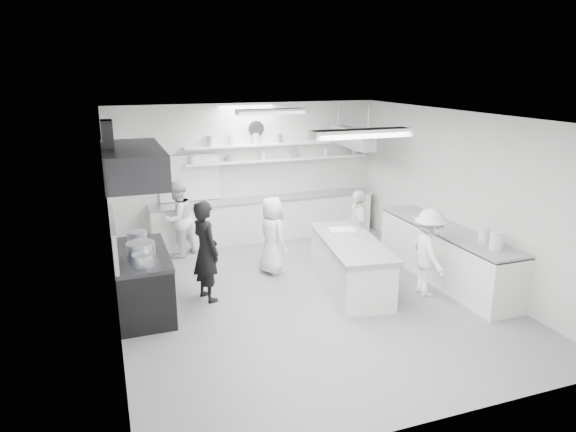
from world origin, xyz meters
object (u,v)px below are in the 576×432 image
object	(u,v)px
cook_stove	(206,251)
prep_island	(350,265)
cook_back	(178,219)
stove	(143,283)
back_counter	(265,219)
right_counter	(446,255)

from	to	relation	value
cook_stove	prep_island	bearing A→B (deg)	-117.23
cook_stove	cook_back	bearing A→B (deg)	-15.00
stove	prep_island	distance (m)	3.48
back_counter	cook_stove	bearing A→B (deg)	-124.20
back_counter	prep_island	xyz separation A→B (m)	(0.57, -3.14, -0.05)
back_counter	prep_island	bearing A→B (deg)	-79.78
back_counter	cook_back	size ratio (longest dim) A/B	3.18
prep_island	cook_back	distance (m)	3.71
stove	prep_island	xyz separation A→B (m)	(3.47, -0.34, -0.04)
back_counter	right_counter	bearing A→B (deg)	-55.35
cook_stove	cook_back	xyz separation A→B (m)	(-0.12, 2.26, -0.06)
back_counter	cook_stove	size ratio (longest dim) A/B	2.97
stove	cook_stove	bearing A→B (deg)	2.68
right_counter	cook_stove	distance (m)	4.29
prep_island	stove	bearing A→B (deg)	-177.06
cook_back	cook_stove	bearing A→B (deg)	57.34
stove	cook_back	xyz separation A→B (m)	(0.91, 2.31, 0.34)
right_counter	cook_stove	xyz separation A→B (m)	(-4.22, 0.65, 0.37)
back_counter	stove	bearing A→B (deg)	-136.01
stove	back_counter	bearing A→B (deg)	43.99
back_counter	right_counter	xyz separation A→B (m)	(2.35, -3.40, 0.01)
back_counter	cook_back	bearing A→B (deg)	-166.25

